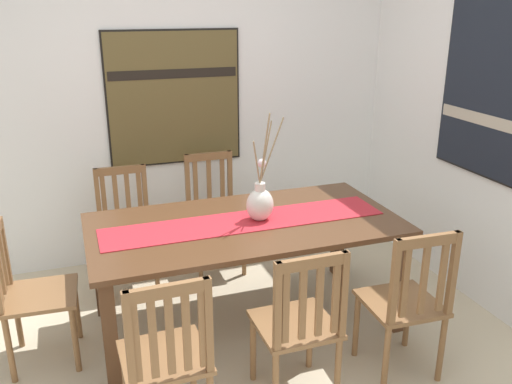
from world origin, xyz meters
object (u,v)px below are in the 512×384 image
(dining_table, at_px, (245,235))
(painting_on_back_wall, at_px, (174,98))
(chair_2, at_px, (300,324))
(chair_3, at_px, (214,212))
(chair_1, at_px, (167,356))
(painting_on_side_wall, at_px, (495,85))
(chair_4, at_px, (407,302))
(centerpiece_vase, at_px, (260,202))
(chair_5, at_px, (30,293))
(chair_0, at_px, (126,225))

(dining_table, relative_size, painting_on_back_wall, 1.85)
(chair_2, relative_size, chair_3, 0.99)
(painting_on_back_wall, bearing_deg, chair_1, -103.34)
(dining_table, xyz_separation_m, painting_on_back_wall, (-0.18, 1.26, 0.71))
(painting_on_side_wall, bearing_deg, painting_on_back_wall, 141.59)
(chair_4, distance_m, painting_on_side_wall, 1.60)
(painting_on_back_wall, distance_m, painting_on_side_wall, 2.39)
(centerpiece_vase, height_order, chair_3, centerpiece_vase)
(chair_4, bearing_deg, dining_table, 129.65)
(dining_table, height_order, painting_on_back_wall, painting_on_back_wall)
(chair_2, height_order, chair_3, chair_3)
(dining_table, height_order, centerpiece_vase, centerpiece_vase)
(chair_4, bearing_deg, chair_5, 157.27)
(chair_4, bearing_deg, chair_3, 111.26)
(chair_0, relative_size, chair_3, 0.96)
(chair_4, bearing_deg, chair_0, 129.30)
(dining_table, relative_size, chair_4, 2.11)
(chair_4, height_order, chair_5, chair_4)
(chair_2, bearing_deg, painting_on_back_wall, 95.67)
(chair_0, bearing_deg, chair_1, -90.24)
(chair_1, height_order, painting_on_back_wall, painting_on_back_wall)
(dining_table, bearing_deg, chair_5, 179.37)
(chair_0, bearing_deg, painting_on_back_wall, 39.25)
(centerpiece_vase, xyz_separation_m, painting_on_side_wall, (1.58, -0.21, 0.71))
(chair_3, xyz_separation_m, chair_4, (0.67, -1.73, 0.00))
(chair_0, bearing_deg, chair_4, -50.70)
(chair_1, height_order, chair_2, chair_1)
(dining_table, relative_size, chair_1, 2.13)
(chair_3, bearing_deg, chair_2, -89.92)
(centerpiece_vase, height_order, chair_2, centerpiece_vase)
(painting_on_side_wall, bearing_deg, dining_table, 172.72)
(dining_table, bearing_deg, centerpiece_vase, -5.04)
(chair_5, bearing_deg, dining_table, -0.63)
(dining_table, height_order, chair_4, chair_4)
(chair_2, bearing_deg, chair_0, 112.86)
(chair_2, height_order, painting_on_back_wall, painting_on_back_wall)
(chair_0, relative_size, chair_2, 0.97)
(chair_2, bearing_deg, chair_5, 147.97)
(chair_0, bearing_deg, centerpiece_vase, -47.45)
(chair_5, bearing_deg, painting_on_side_wall, -4.34)
(chair_2, height_order, painting_on_side_wall, painting_on_side_wall)
(dining_table, distance_m, chair_0, 1.11)
(painting_on_back_wall, bearing_deg, chair_0, -140.75)
(chair_1, relative_size, chair_5, 1.05)
(chair_1, bearing_deg, chair_3, 68.06)
(centerpiece_vase, bearing_deg, painting_on_side_wall, -7.42)
(chair_1, relative_size, painting_on_back_wall, 0.87)
(chair_3, height_order, chair_5, chair_3)
(chair_4, relative_size, painting_on_back_wall, 0.88)
(chair_1, height_order, painting_on_side_wall, painting_on_side_wall)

